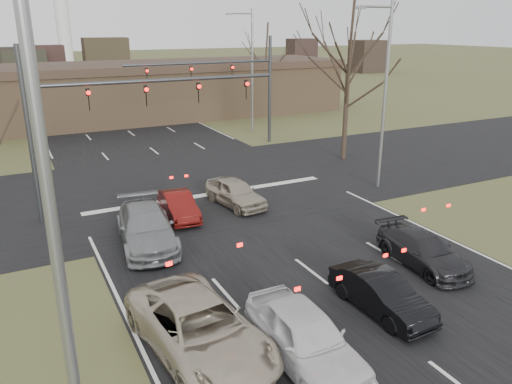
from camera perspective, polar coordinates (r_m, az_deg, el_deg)
ground at (r=16.84m, az=12.02°, el=-13.14°), size 360.00×360.00×0.00m
road_main at (r=72.08m, az=-19.54°, el=10.56°), size 14.00×300.00×0.02m
road_cross at (r=28.92m, az=-6.68°, el=0.87°), size 200.00×14.00×0.02m
building at (r=50.60m, az=-13.96°, el=11.13°), size 42.40×10.40×5.30m
mast_arm_near at (r=24.56m, az=-17.09°, el=9.18°), size 12.12×0.24×8.00m
mast_arm_far at (r=37.51m, az=-2.30°, el=12.85°), size 11.12×0.24×8.00m
streetlight_left at (r=7.63m, az=-20.45°, el=-7.04°), size 2.34×0.25×10.00m
streetlight_right_near at (r=27.91m, az=14.32°, el=11.52°), size 2.34×0.25×10.00m
streetlight_right_far at (r=42.41m, az=-0.66°, el=14.29°), size 2.34×0.25×10.00m
tree_right_near at (r=33.77m, az=10.79°, el=18.52°), size 6.90×6.90×11.50m
tree_right_far at (r=52.03m, az=1.12°, el=16.59°), size 5.40×5.40×9.00m
car_silver_suv at (r=14.36m, az=-6.50°, el=-15.21°), size 3.19×5.88×1.57m
car_white_sedan at (r=14.04m, az=5.59°, el=-16.07°), size 1.88×4.58×1.55m
car_black_hatch at (r=16.64m, az=14.10°, el=-11.19°), size 1.48×3.89×1.27m
car_charcoal_sedan at (r=20.07m, az=18.56°, el=-6.32°), size 2.04×4.39×1.24m
car_grey_ahead at (r=21.25m, az=-12.45°, el=-3.93°), size 2.80×5.52×1.53m
car_red_ahead at (r=23.91m, az=-8.86°, el=-1.54°), size 1.56×3.79×1.22m
car_silver_ahead at (r=25.24m, az=-2.38°, el=-0.05°), size 2.17×4.23×1.38m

